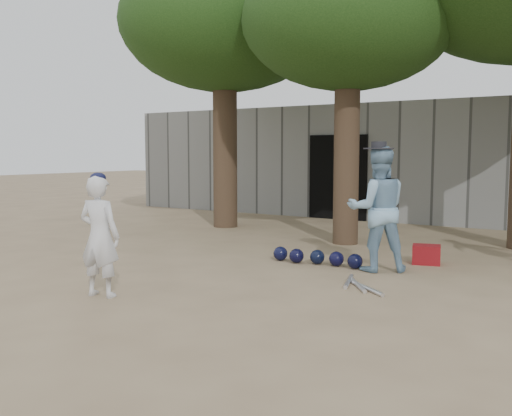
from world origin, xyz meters
The scene contains 8 objects.
ground centered at (0.00, 0.00, 0.00)m, with size 70.00×70.00×0.00m, color #937C5E.
boy_player centered at (-0.28, -1.15, 0.74)m, with size 0.54×0.35×1.47m, color silver.
spectator_blue centered at (2.02, 2.10, 0.92)m, with size 0.89×0.69×1.83m, color #7FA7C4.
red_bag centered at (2.50, 3.00, 0.15)m, with size 0.42×0.32×0.30m, color maroon.
back_building centered at (0.00, 10.33, 1.50)m, with size 16.00×5.24×3.00m.
helmet_row centered at (1.06, 2.04, 0.12)m, with size 1.51×0.34×0.23m.
bat_pile centered at (2.18, 0.98, 0.03)m, with size 0.79×0.84×0.06m.
tree_row centered at (0.74, 5.02, 4.69)m, with size 11.40×5.80×6.69m.
Camera 1 is at (4.98, -5.88, 1.75)m, focal length 40.00 mm.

